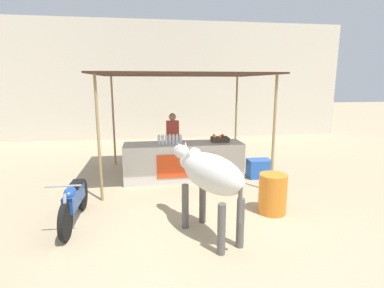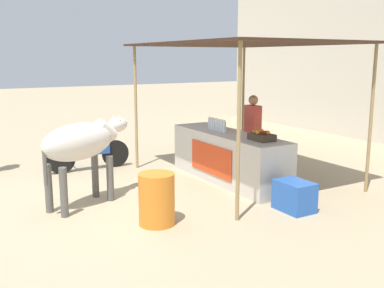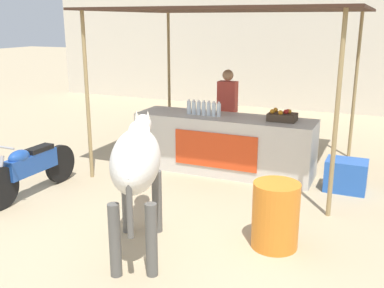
{
  "view_description": "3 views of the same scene",
  "coord_description": "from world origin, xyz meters",
  "px_view_note": "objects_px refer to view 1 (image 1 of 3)",
  "views": [
    {
      "loc": [
        -0.9,
        -5.17,
        2.47
      ],
      "look_at": [
        0.1,
        1.41,
        1.1
      ],
      "focal_mm": 28.0,
      "sensor_mm": 36.0,
      "label": 1
    },
    {
      "loc": [
        7.11,
        -2.75,
        2.42
      ],
      "look_at": [
        -0.13,
        1.45,
        0.79
      ],
      "focal_mm": 42.0,
      "sensor_mm": 36.0,
      "label": 2
    },
    {
      "loc": [
        2.45,
        -4.69,
        2.51
      ],
      "look_at": [
        -0.02,
        0.91,
        0.81
      ],
      "focal_mm": 42.0,
      "sensor_mm": 36.0,
      "label": 3
    }
  ],
  "objects_px": {
    "fruit_crate": "(220,139)",
    "water_barrel": "(273,194)",
    "cow": "(209,175)",
    "cooler_box": "(259,168)",
    "motorcycle_parked": "(74,200)",
    "vendor_behind_counter": "(173,142)",
    "stall_counter": "(184,162)"
  },
  "relations": [
    {
      "from": "cow",
      "to": "water_barrel",
      "type": "bearing_deg",
      "value": 25.64
    },
    {
      "from": "stall_counter",
      "to": "cow",
      "type": "relative_size",
      "value": 1.66
    },
    {
      "from": "stall_counter",
      "to": "water_barrel",
      "type": "height_order",
      "value": "stall_counter"
    },
    {
      "from": "cow",
      "to": "motorcycle_parked",
      "type": "distance_m",
      "value": 2.47
    },
    {
      "from": "cooler_box",
      "to": "fruit_crate",
      "type": "bearing_deg",
      "value": 171.68
    },
    {
      "from": "fruit_crate",
      "to": "water_barrel",
      "type": "xyz_separation_m",
      "value": [
        0.48,
        -2.31,
        -0.65
      ]
    },
    {
      "from": "fruit_crate",
      "to": "vendor_behind_counter",
      "type": "xyz_separation_m",
      "value": [
        -1.17,
        0.7,
        -0.18
      ]
    },
    {
      "from": "cow",
      "to": "motorcycle_parked",
      "type": "relative_size",
      "value": 1.0
    },
    {
      "from": "stall_counter",
      "to": "cow",
      "type": "xyz_separation_m",
      "value": [
        0.05,
        -2.92,
        0.55
      ]
    },
    {
      "from": "cow",
      "to": "stall_counter",
      "type": "bearing_deg",
      "value": 90.95
    },
    {
      "from": "cooler_box",
      "to": "motorcycle_parked",
      "type": "height_order",
      "value": "motorcycle_parked"
    },
    {
      "from": "stall_counter",
      "to": "cooler_box",
      "type": "height_order",
      "value": "stall_counter"
    },
    {
      "from": "fruit_crate",
      "to": "water_barrel",
      "type": "bearing_deg",
      "value": -78.25
    },
    {
      "from": "fruit_crate",
      "to": "cow",
      "type": "xyz_separation_m",
      "value": [
        -0.91,
        -2.97,
        -0.0
      ]
    },
    {
      "from": "fruit_crate",
      "to": "cooler_box",
      "type": "relative_size",
      "value": 0.73
    },
    {
      "from": "water_barrel",
      "to": "vendor_behind_counter",
      "type": "bearing_deg",
      "value": 118.72
    },
    {
      "from": "vendor_behind_counter",
      "to": "water_barrel",
      "type": "xyz_separation_m",
      "value": [
        1.65,
        -3.0,
        -0.47
      ]
    },
    {
      "from": "vendor_behind_counter",
      "to": "cow",
      "type": "distance_m",
      "value": 3.68
    },
    {
      "from": "water_barrel",
      "to": "motorcycle_parked",
      "type": "distance_m",
      "value": 3.65
    },
    {
      "from": "cooler_box",
      "to": "cow",
      "type": "bearing_deg",
      "value": -124.66
    },
    {
      "from": "cooler_box",
      "to": "water_barrel",
      "type": "height_order",
      "value": "water_barrel"
    },
    {
      "from": "fruit_crate",
      "to": "water_barrel",
      "type": "distance_m",
      "value": 2.44
    },
    {
      "from": "vendor_behind_counter",
      "to": "cow",
      "type": "height_order",
      "value": "vendor_behind_counter"
    },
    {
      "from": "cow",
      "to": "fruit_crate",
      "type": "bearing_deg",
      "value": 73.04
    },
    {
      "from": "water_barrel",
      "to": "motorcycle_parked",
      "type": "relative_size",
      "value": 0.43
    },
    {
      "from": "stall_counter",
      "to": "vendor_behind_counter",
      "type": "bearing_deg",
      "value": 105.71
    },
    {
      "from": "fruit_crate",
      "to": "motorcycle_parked",
      "type": "distance_m",
      "value": 3.91
    },
    {
      "from": "cow",
      "to": "motorcycle_parked",
      "type": "height_order",
      "value": "cow"
    },
    {
      "from": "vendor_behind_counter",
      "to": "motorcycle_parked",
      "type": "relative_size",
      "value": 0.92
    },
    {
      "from": "vendor_behind_counter",
      "to": "cow",
      "type": "xyz_separation_m",
      "value": [
        0.26,
        -3.67,
        0.18
      ]
    },
    {
      "from": "fruit_crate",
      "to": "cow",
      "type": "height_order",
      "value": "cow"
    },
    {
      "from": "fruit_crate",
      "to": "cooler_box",
      "type": "height_order",
      "value": "fruit_crate"
    }
  ]
}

